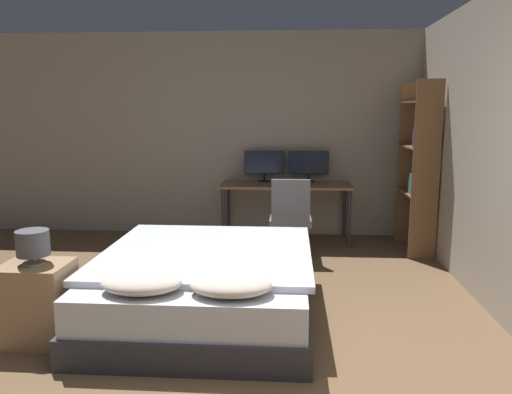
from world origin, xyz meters
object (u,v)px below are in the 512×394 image
monitor_left (264,164)px  keyboard (286,186)px  bookshelf (419,162)px  office_chair (290,225)px  desk (286,190)px  nightstand (38,303)px  bedside_lamp (33,244)px  bed (206,284)px  monitor_right (308,164)px  computer_mouse (308,185)px

monitor_left → keyboard: 0.56m
keyboard → bookshelf: (1.56, -0.21, 0.33)m
office_chair → desk: bearing=94.9°
nightstand → bedside_lamp: bedside_lamp is taller
bed → office_chair: bearing=68.2°
bed → monitor_left: (0.34, 2.67, 0.72)m
desk → monitor_left: (-0.29, 0.21, 0.32)m
office_chair → monitor_left: bearing=110.6°
monitor_left → desk: bearing=-36.3°
bedside_lamp → monitor_left: size_ratio=0.47×
monitor_left → bookshelf: 1.96m
desk → monitor_right: bearing=36.3°
bedside_lamp → desk: bedside_lamp is taller
bedside_lamp → computer_mouse: 3.49m
bed → keyboard: bearing=74.4°
computer_mouse → bookshelf: bookshelf is taller
computer_mouse → keyboard: bearing=180.0°
nightstand → office_chair: (1.83, 2.31, 0.08)m
nightstand → office_chair: bearing=51.6°
bookshelf → nightstand: bearing=-141.8°
desk → monitor_left: 0.48m
desk → monitor_right: size_ratio=3.16×
bookshelf → computer_mouse: bearing=170.9°
bed → bedside_lamp: (-1.14, -0.58, 0.48)m
computer_mouse → bookshelf: 1.34m
bed → nightstand: 1.28m
monitor_left → office_chair: bearing=-69.4°
monitor_right → keyboard: (-0.29, -0.42, -0.23)m
monitor_right → office_chair: (-0.23, -0.94, -0.61)m
bedside_lamp → bookshelf: size_ratio=0.12×
office_chair → bookshelf: bookshelf is taller
bed → computer_mouse: bearing=68.1°
desk → computer_mouse: (0.28, -0.21, 0.10)m
bed → monitor_right: size_ratio=3.89×
desk → monitor_right: monitor_right is taller
keyboard → bookshelf: 1.61m
office_chair → bedside_lamp: bearing=-128.4°
monitor_left → monitor_right: bearing=0.0°
desk → keyboard: keyboard is taller
monitor_left → nightstand: bearing=-114.4°
monitor_left → office_chair: 1.18m
nightstand → monitor_right: monitor_right is taller
monitor_right → monitor_left: bearing=180.0°
bed → bedside_lamp: bearing=-153.1°
keyboard → bedside_lamp: bearing=-122.0°
nightstand → office_chair: office_chair is taller
bedside_lamp → monitor_right: 3.85m
monitor_right → bookshelf: 1.42m
bed → office_chair: 1.87m
desk → computer_mouse: size_ratio=23.79×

